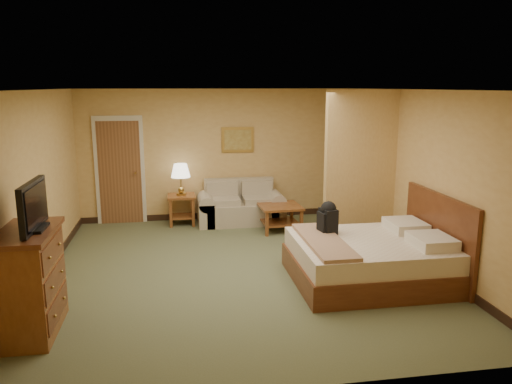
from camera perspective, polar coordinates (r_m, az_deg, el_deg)
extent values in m
plane|color=#565D3C|center=(7.43, -1.84, -8.87)|extent=(6.00, 6.00, 0.00)
plane|color=white|center=(6.94, -1.98, 11.60)|extent=(6.00, 6.00, 0.00)
cube|color=tan|center=(10.02, -4.17, 4.25)|extent=(5.50, 0.02, 2.60)
cube|color=tan|center=(7.25, -23.98, 0.25)|extent=(0.02, 6.00, 2.60)
cube|color=tan|center=(7.91, 18.26, 1.59)|extent=(0.02, 6.00, 2.60)
cube|color=tan|center=(8.49, 11.80, 2.62)|extent=(1.20, 0.15, 2.60)
cube|color=beige|center=(10.04, -15.29, 2.43)|extent=(0.94, 0.06, 2.10)
cube|color=brown|center=(10.03, -15.28, 2.13)|extent=(0.80, 0.04, 2.00)
cylinder|color=#AB883E|center=(9.95, -13.60, 2.14)|extent=(0.04, 0.12, 0.04)
cube|color=black|center=(10.25, -4.06, -2.64)|extent=(5.50, 0.02, 0.12)
cube|color=tan|center=(9.80, -1.71, -2.41)|extent=(1.38, 0.74, 0.41)
cube|color=tan|center=(10.02, -1.97, 0.39)|extent=(1.38, 0.18, 0.43)
cube|color=tan|center=(9.73, -5.75, -2.42)|extent=(0.30, 0.74, 0.46)
cube|color=tan|center=(9.91, 2.25, -2.11)|extent=(0.30, 0.74, 0.46)
cube|color=brown|center=(9.76, -8.53, -0.46)|extent=(0.53, 0.53, 0.04)
cube|color=brown|center=(9.85, -8.45, -2.75)|extent=(0.44, 0.44, 0.03)
cube|color=brown|center=(9.62, -9.71, -2.47)|extent=(0.05, 0.05, 0.54)
cube|color=brown|center=(9.63, -7.19, -2.38)|extent=(0.05, 0.05, 0.54)
cube|color=brown|center=(10.03, -9.71, -1.87)|extent=(0.05, 0.05, 0.54)
cube|color=brown|center=(10.04, -7.29, -1.79)|extent=(0.05, 0.05, 0.54)
cylinder|color=#AB883E|center=(9.75, -8.53, -0.23)|extent=(0.18, 0.18, 0.04)
cylinder|color=#AB883E|center=(9.71, -8.58, 1.13)|extent=(0.02, 0.02, 0.31)
cone|color=white|center=(9.67, -8.62, 2.45)|extent=(0.37, 0.37, 0.26)
cube|color=brown|center=(9.27, 2.75, -1.64)|extent=(0.78, 0.78, 0.04)
cube|color=brown|center=(9.35, 2.73, -3.43)|extent=(0.67, 0.67, 0.03)
cube|color=brown|center=(8.96, 1.14, -3.67)|extent=(0.05, 0.05, 0.45)
cube|color=brown|center=(9.70, 4.20, -2.47)|extent=(0.05, 0.05, 0.45)
cube|color=#B78E3F|center=(10.00, -2.11, 5.99)|extent=(0.65, 0.03, 0.50)
cube|color=olive|center=(9.98, -2.10, 5.98)|extent=(0.54, 0.02, 0.39)
cube|color=brown|center=(5.98, -24.34, -9.62)|extent=(0.51, 1.02, 1.11)
cube|color=#522613|center=(5.80, -24.84, -4.25)|extent=(0.57, 1.09, 0.06)
cube|color=black|center=(5.76, -23.92, -3.81)|extent=(0.22, 0.37, 0.03)
cube|color=black|center=(5.71, -24.13, -1.41)|extent=(0.08, 0.85, 0.51)
cube|color=#522613|center=(7.17, 13.09, -8.60)|extent=(2.17, 1.74, 0.33)
cube|color=#F4E3C7|center=(7.08, 13.20, -6.37)|extent=(2.10, 1.67, 0.26)
cube|color=#522613|center=(7.45, 20.12, -4.73)|extent=(0.06, 1.84, 1.19)
cube|color=white|center=(6.97, 19.44, -5.36)|extent=(0.49, 0.60, 0.15)
cube|color=white|center=(7.61, 16.72, -3.72)|extent=(0.49, 0.60, 0.15)
cube|color=#977152|center=(6.80, 7.73, -5.58)|extent=(0.49, 1.63, 0.05)
cube|color=black|center=(7.16, 8.24, -3.33)|extent=(0.23, 0.30, 0.37)
sphere|color=black|center=(7.12, 8.29, -1.91)|extent=(0.22, 0.22, 0.22)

